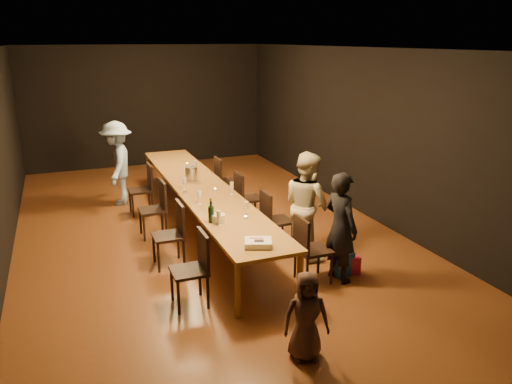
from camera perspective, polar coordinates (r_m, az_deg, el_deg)
name	(u,v)px	position (r m, az deg, el deg)	size (l,w,h in m)	color
ground	(203,229)	(8.67, -6.03, -4.22)	(10.00, 10.00, 0.00)	#462B11
room_shell	(199,108)	(8.14, -6.49, 9.52)	(6.04, 10.04, 3.02)	black
table	(202,190)	(8.44, -6.18, 0.23)	(0.90, 6.00, 0.75)	olive
chair_right_0	(314,249)	(6.71, 6.61, -6.49)	(0.42, 0.42, 0.93)	black
chair_right_1	(277,220)	(7.71, 2.42, -3.19)	(0.42, 0.42, 0.93)	black
chair_right_2	(249,198)	(8.76, -0.77, -0.65)	(0.42, 0.42, 0.93)	black
chair_right_3	(228,180)	(9.84, -3.27, 1.34)	(0.42, 0.42, 0.93)	black
chair_left_0	(189,270)	(6.15, -7.68, -8.83)	(0.42, 0.42, 0.93)	black
chair_left_1	(168,235)	(7.23, -10.04, -4.88)	(0.42, 0.42, 0.93)	black
chair_left_2	(152,209)	(8.34, -11.76, -1.96)	(0.42, 0.42, 0.93)	black
chair_left_3	(140,190)	(9.47, -13.07, 0.27)	(0.42, 0.42, 0.93)	black
woman_birthday	(341,227)	(6.71, 9.66, -4.00)	(0.55, 0.36, 1.50)	black
woman_tan	(307,205)	(7.39, 5.83, -1.46)	(0.78, 0.60, 1.60)	#BEB28E
man_blue	(117,164)	(10.05, -15.56, 3.15)	(1.06, 0.61, 1.64)	#8AA8D5
child	(306,316)	(5.18, 5.76, -13.94)	(0.47, 0.30, 0.95)	#3F2B23
gift_bag_red	(352,265)	(7.13, 10.94, -8.21)	(0.22, 0.12, 0.26)	#D21F4D
gift_bag_blue	(343,264)	(7.07, 9.97, -8.07)	(0.26, 0.18, 0.33)	#2A5BB6
birthday_cake	(258,243)	(6.03, 0.26, -5.85)	(0.40, 0.36, 0.08)	white
plate_stack	(218,218)	(6.81, -4.37, -2.99)	(0.19, 0.19, 0.11)	silver
champagne_bottle	(211,210)	(6.76, -5.15, -2.10)	(0.08, 0.08, 0.35)	black
ice_bucket	(191,173)	(8.85, -7.41, 2.12)	(0.22, 0.22, 0.24)	silver
wineglass_0	(219,218)	(6.67, -4.28, -2.98)	(0.06, 0.06, 0.21)	beige
wineglass_1	(246,209)	(7.01, -1.11, -1.92)	(0.06, 0.06, 0.21)	beige
wineglass_2	(199,197)	(7.55, -6.48, -0.62)	(0.06, 0.06, 0.21)	silver
wineglass_3	(232,188)	(7.97, -2.78, 0.44)	(0.06, 0.06, 0.21)	beige
wineglass_4	(184,184)	(8.29, -8.18, 0.94)	(0.06, 0.06, 0.21)	silver
wineglass_5	(195,166)	(9.42, -6.95, 2.95)	(0.06, 0.06, 0.21)	silver
tealight_near	(246,217)	(6.93, -1.20, -2.93)	(0.05, 0.05, 0.03)	#B2B7B2
tealight_mid	(215,190)	(8.22, -4.71, 0.28)	(0.05, 0.05, 0.03)	#B2B7B2
tealight_far	(187,164)	(9.96, -7.87, 3.18)	(0.05, 0.05, 0.03)	#B2B7B2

